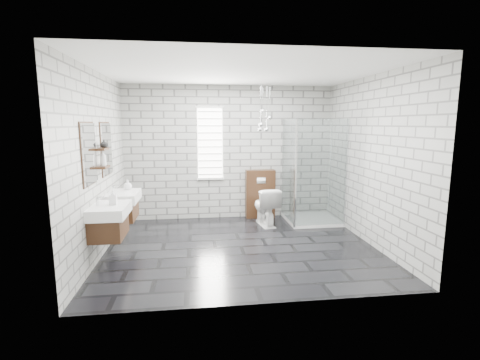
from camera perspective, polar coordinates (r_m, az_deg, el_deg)
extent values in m
cube|color=black|center=(5.66, 0.17, -10.96)|extent=(4.20, 3.60, 0.02)
cube|color=white|center=(5.36, 0.18, 17.45)|extent=(4.20, 3.60, 0.02)
cube|color=#A2A29D|center=(7.13, -1.70, 4.47)|extent=(4.20, 0.02, 2.70)
cube|color=#A2A29D|center=(3.57, 3.92, -0.36)|extent=(4.20, 0.02, 2.70)
cube|color=#A2A29D|center=(5.49, -22.26, 2.34)|extent=(0.02, 3.60, 2.70)
cube|color=#A2A29D|center=(5.99, 20.65, 2.96)|extent=(0.02, 3.60, 2.70)
cube|color=#3A2211|center=(5.12, -20.72, -7.17)|extent=(0.42, 0.62, 0.30)
cube|color=silver|center=(5.07, -18.52, -6.86)|extent=(0.02, 0.35, 0.01)
cube|color=white|center=(5.06, -20.59, -4.73)|extent=(0.47, 0.70, 0.15)
cylinder|color=silver|center=(5.07, -22.38, -3.24)|extent=(0.04, 0.04, 0.12)
cylinder|color=silver|center=(5.04, -21.87, -2.68)|extent=(0.10, 0.02, 0.02)
cube|color=white|center=(4.99, -23.52, 3.95)|extent=(0.03, 0.55, 0.80)
cube|color=#3A2211|center=(5.00, -23.65, 3.94)|extent=(0.01, 0.59, 0.84)
cube|color=#3A2211|center=(5.98, -18.71, -4.73)|extent=(0.42, 0.62, 0.30)
cube|color=silver|center=(5.94, -16.83, -4.44)|extent=(0.02, 0.35, 0.01)
cube|color=white|center=(5.93, -18.58, -2.62)|extent=(0.47, 0.70, 0.15)
cylinder|color=silver|center=(5.94, -20.12, -1.36)|extent=(0.04, 0.04, 0.12)
cylinder|color=silver|center=(5.92, -19.67, -0.87)|extent=(0.10, 0.02, 0.02)
cube|color=white|center=(5.87, -21.06, 4.78)|extent=(0.03, 0.55, 0.80)
cube|color=#3A2211|center=(5.88, -21.17, 4.78)|extent=(0.01, 0.59, 0.84)
cube|color=#3A2211|center=(5.42, -21.56, 1.99)|extent=(0.14, 0.30, 0.03)
cube|color=#3A2211|center=(5.40, -21.72, 4.72)|extent=(0.14, 0.30, 0.03)
cube|color=white|center=(7.07, -4.94, 6.02)|extent=(0.50, 0.02, 1.40)
cube|color=silver|center=(7.05, -5.02, 11.86)|extent=(0.56, 0.04, 0.04)
cube|color=silver|center=(7.13, -4.85, 0.22)|extent=(0.56, 0.04, 0.04)
cube|color=silver|center=(7.11, -4.86, 0.93)|extent=(0.48, 0.01, 0.02)
cube|color=silver|center=(7.09, -4.88, 2.05)|extent=(0.48, 0.01, 0.02)
cube|color=silver|center=(7.07, -4.89, 3.18)|extent=(0.48, 0.01, 0.02)
cube|color=silver|center=(7.06, -4.91, 4.31)|extent=(0.48, 0.01, 0.02)
cube|color=silver|center=(7.05, -4.92, 5.44)|extent=(0.48, 0.01, 0.02)
cube|color=silver|center=(7.04, -4.94, 6.58)|extent=(0.48, 0.01, 0.02)
cube|color=silver|center=(7.04, -4.96, 7.72)|extent=(0.48, 0.01, 0.02)
cube|color=silver|center=(7.04, -4.97, 8.86)|extent=(0.48, 0.01, 0.02)
cube|color=silver|center=(7.04, -4.99, 10.00)|extent=(0.48, 0.01, 0.03)
cube|color=silver|center=(7.04, -5.00, 11.13)|extent=(0.48, 0.01, 0.03)
cube|color=#3A2211|center=(7.23, 3.33, -2.29)|extent=(0.60, 0.20, 1.00)
cube|color=silver|center=(7.08, 3.51, -0.07)|extent=(0.18, 0.01, 0.12)
cube|color=white|center=(7.21, 11.59, -6.34)|extent=(1.00, 1.00, 0.06)
cube|color=silver|center=(6.55, 13.25, 0.98)|extent=(1.00, 0.01, 2.00)
cube|color=silver|center=(6.87, 7.99, 1.51)|extent=(0.01, 1.00, 2.00)
cube|color=silver|center=(6.40, 9.13, 0.92)|extent=(0.03, 0.03, 2.00)
cube|color=silver|center=(6.74, 17.08, 1.04)|extent=(0.03, 0.03, 2.00)
cylinder|color=silver|center=(7.34, 14.62, 2.35)|extent=(0.02, 0.02, 1.80)
cylinder|color=silver|center=(7.26, 14.32, 9.56)|extent=(0.14, 0.14, 0.02)
sphere|color=silver|center=(6.65, 3.43, 9.06)|extent=(0.09, 0.09, 0.09)
cylinder|color=silver|center=(6.66, 3.46, 12.59)|extent=(0.01, 0.01, 0.73)
sphere|color=silver|center=(6.75, 4.36, 8.26)|extent=(0.09, 0.09, 0.09)
cylinder|color=silver|center=(6.76, 4.41, 12.13)|extent=(0.01, 0.01, 0.82)
sphere|color=silver|center=(6.85, 3.71, 11.25)|extent=(0.09, 0.09, 0.09)
cylinder|color=silver|center=(6.86, 3.73, 13.58)|extent=(0.01, 0.01, 0.47)
sphere|color=silver|center=(6.79, 3.32, 8.30)|extent=(0.09, 0.09, 0.09)
cylinder|color=silver|center=(6.79, 3.35, 12.15)|extent=(0.01, 0.01, 0.82)
sphere|color=silver|center=(6.82, 4.86, 10.13)|extent=(0.09, 0.09, 0.09)
cylinder|color=silver|center=(6.83, 4.90, 13.03)|extent=(0.01, 0.01, 0.60)
imported|color=white|center=(6.74, 4.17, -4.31)|extent=(0.50, 0.77, 0.73)
imported|color=#B2B2B2|center=(5.03, -20.12, -2.67)|extent=(0.10, 0.10, 0.21)
imported|color=#B2B2B2|center=(6.10, -17.94, -0.75)|extent=(0.16, 0.16, 0.17)
imported|color=#B2B2B2|center=(5.40, -21.56, 3.35)|extent=(0.11, 0.11, 0.23)
imported|color=#B2B2B2|center=(5.49, -21.41, 5.57)|extent=(0.14, 0.14, 0.12)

